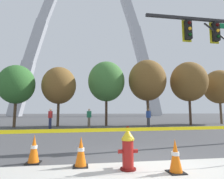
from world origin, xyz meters
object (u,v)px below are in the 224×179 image
Objects in this scene: traffic_cone_by_hydrant at (175,156)px; traffic_cone_mid_sidewalk at (81,152)px; fire_hydrant at (128,149)px; pedestrian_standing_center at (149,118)px; pedestrian_walking_left at (50,118)px; monument_arch at (90,40)px; traffic_signal_gantry at (222,52)px; traffic_cone_curb_edge at (34,149)px; pedestrian_walking_right at (89,118)px.

traffic_cone_by_hydrant is 1.00× the size of traffic_cone_mid_sidewalk.
pedestrian_standing_center is at bearing 67.81° from fire_hydrant.
fire_hydrant is 0.62× the size of pedestrian_walking_left.
traffic_cone_mid_sidewalk is 56.74m from monument_arch.
traffic_cone_by_hydrant is (0.99, -0.37, -0.11)m from fire_hydrant.
traffic_signal_gantry is at bearing 23.24° from traffic_cone_mid_sidewalk.
fire_hydrant is at bearing 159.54° from traffic_cone_by_hydrant.
traffic_cone_mid_sidewalk is 1.00× the size of traffic_cone_curb_edge.
pedestrian_standing_center is 5.01m from pedestrian_walking_right.
traffic_cone_curb_edge is 0.46× the size of pedestrian_walking_right.
pedestrian_walking_left is 1.00× the size of pedestrian_walking_right.
traffic_cone_mid_sidewalk is at bearing -92.71° from pedestrian_walking_right.
traffic_cone_by_hydrant is at bearing -82.85° from pedestrian_walking_right.
monument_arch reaches higher than traffic_cone_mid_sidewalk.
traffic_signal_gantry is at bearing -56.04° from pedestrian_walking_right.
fire_hydrant is at bearing -21.92° from traffic_cone_curb_edge.
fire_hydrant is 1.36× the size of traffic_cone_mid_sidewalk.
traffic_cone_by_hydrant is 57.42m from monument_arch.
pedestrian_walking_right is at bearing -91.68° from monument_arch.
pedestrian_walking_left is at bearing 111.87° from traffic_cone_by_hydrant.
traffic_cone_mid_sidewalk is at bearing 159.44° from traffic_cone_by_hydrant.
monument_arch is (-4.65, 48.92, 19.70)m from traffic_signal_gantry.
pedestrian_walking_right is (-5.83, 8.66, -3.25)m from traffic_signal_gantry.
pedestrian_standing_center is (7.92, -0.47, 0.00)m from pedestrian_walking_left.
traffic_cone_by_hydrant is 12.27m from pedestrian_walking_right.
traffic_cone_mid_sidewalk is (-1.08, 0.41, -0.11)m from fire_hydrant.
pedestrian_walking_left is at bearing 103.32° from traffic_cone_mid_sidewalk.
fire_hydrant is at bearing -90.70° from monument_arch.
traffic_cone_curb_edge is 0.01× the size of monument_arch.
traffic_signal_gantry is at bearing -41.69° from pedestrian_walking_left.
traffic_signal_gantry reaches higher than traffic_cone_curb_edge.
traffic_cone_by_hydrant is 6.68m from traffic_signal_gantry.
fire_hydrant is 1.36× the size of traffic_cone_curb_edge.
traffic_signal_gantry is at bearing -82.54° from pedestrian_standing_center.
traffic_cone_by_hydrant is 2.21m from traffic_cone_mid_sidewalk.
pedestrian_walking_right is at bearing 97.15° from traffic_cone_by_hydrant.
pedestrian_walking_right reaches higher than fire_hydrant.
pedestrian_walking_right reaches higher than traffic_cone_by_hydrant.
pedestrian_standing_center reaches higher than fire_hydrant.
traffic_signal_gantry reaches higher than traffic_cone_mid_sidewalk.
traffic_signal_gantry is 52.94m from monument_arch.
pedestrian_standing_center is at bearing -3.42° from pedestrian_walking_left.
fire_hydrant is at bearing -20.65° from traffic_cone_mid_sidewalk.
fire_hydrant is 0.62× the size of pedestrian_walking_right.
monument_arch is (1.72, 51.65, 23.41)m from traffic_cone_mid_sidewalk.
traffic_cone_mid_sidewalk is 10.96m from pedestrian_walking_left.
monument_arch reaches higher than pedestrian_walking_right.
traffic_cone_mid_sidewalk is 1.32m from traffic_cone_curb_edge.
traffic_cone_by_hydrant is 0.46× the size of pedestrian_walking_right.
traffic_cone_curb_edge is (-2.30, 0.92, -0.11)m from fire_hydrant.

